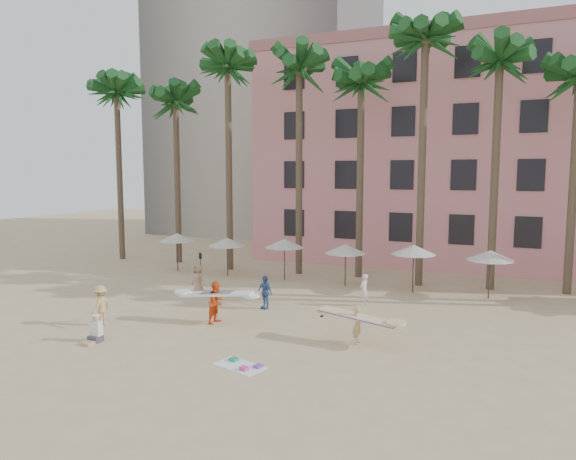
# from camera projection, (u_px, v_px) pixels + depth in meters

# --- Properties ---
(ground) EXTENTS (120.00, 120.00, 0.00)m
(ground) POSITION_uv_depth(u_px,v_px,m) (272.00, 357.00, 18.88)
(ground) COLOR #D1B789
(ground) RESTS_ON ground
(pink_hotel) EXTENTS (35.00, 14.00, 16.00)m
(pink_hotel) POSITION_uv_depth(u_px,v_px,m) (499.00, 156.00, 38.99)
(pink_hotel) COLOR #D88385
(pink_hotel) RESTS_ON ground
(grey_tower) EXTENTS (22.00, 18.00, 50.00)m
(grey_tower) POSITION_uv_depth(u_px,v_px,m) (269.00, 10.00, 57.86)
(grey_tower) COLOR #A89E8E
(grey_tower) RESTS_ON ground
(palm_row) EXTENTS (44.40, 5.40, 16.30)m
(palm_row) POSITION_uv_depth(u_px,v_px,m) (384.00, 69.00, 30.94)
(palm_row) COLOR brown
(palm_row) RESTS_ON ground
(umbrella_row) EXTENTS (22.50, 2.70, 2.73)m
(umbrella_row) POSITION_uv_depth(u_px,v_px,m) (314.00, 246.00, 31.21)
(umbrella_row) COLOR #332B23
(umbrella_row) RESTS_ON ground
(beach_towel) EXTENTS (2.01, 1.46, 0.14)m
(beach_towel) POSITION_uv_depth(u_px,v_px,m) (242.00, 365.00, 17.94)
(beach_towel) COLOR white
(beach_towel) RESTS_ON ground
(carrier_yellow) EXTENTS (3.19, 1.09, 1.55)m
(carrier_yellow) POSITION_uv_depth(u_px,v_px,m) (358.00, 321.00, 20.26)
(carrier_yellow) COLOR tan
(carrier_yellow) RESTS_ON ground
(carrier_white) EXTENTS (3.37, 1.30, 1.89)m
(carrier_white) POSITION_uv_depth(u_px,v_px,m) (217.00, 301.00, 23.08)
(carrier_white) COLOR #FF541A
(carrier_white) RESTS_ON ground
(beachgoers) EXTENTS (10.55, 8.84, 1.80)m
(beachgoers) POSITION_uv_depth(u_px,v_px,m) (195.00, 293.00, 25.07)
(beachgoers) COLOR tan
(beachgoers) RESTS_ON ground
(paddle) EXTENTS (0.18, 0.04, 2.23)m
(paddle) POSITION_uv_depth(u_px,v_px,m) (201.00, 267.00, 29.15)
(paddle) COLOR black
(paddle) RESTS_ON ground
(seated_man) EXTENTS (0.48, 0.84, 1.09)m
(seated_man) POSITION_uv_depth(u_px,v_px,m) (95.00, 333.00, 20.48)
(seated_man) COLOR #3F3F4C
(seated_man) RESTS_ON ground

